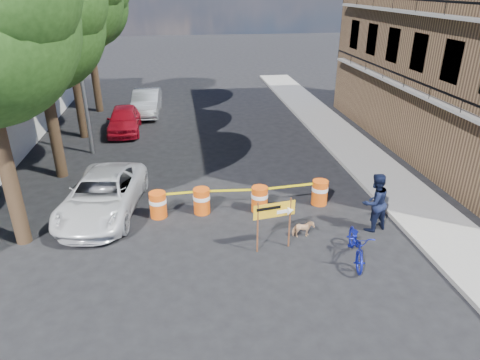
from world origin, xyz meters
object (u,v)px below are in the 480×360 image
object	(u,v)px
barrel_mid_right	(260,199)
sedan_silver	(147,102)
barrel_mid_left	(202,200)
barrel_far_right	(320,192)
barrel_far_left	(158,204)
detour_sign	(279,214)
dog	(303,229)
sedan_red	(124,119)
suv_white	(103,195)
pedestrian	(375,202)
bicycle	(358,230)

from	to	relation	value
barrel_mid_right	sedan_silver	size ratio (longest dim) A/B	0.21
barrel_mid_left	barrel_far_right	world-z (taller)	same
barrel_far_left	detour_sign	xyz separation A→B (m)	(3.58, -2.45, 0.71)
dog	sedan_red	distance (m)	13.25
barrel_mid_right	barrel_far_right	world-z (taller)	same
detour_sign	suv_white	distance (m)	6.21
barrel_mid_left	dog	size ratio (longest dim) A/B	1.38
pedestrian	sedan_silver	xyz separation A→B (m)	(-7.88, 14.70, -0.25)
barrel_far_left	barrel_mid_right	world-z (taller)	same
barrel_far_left	detour_sign	size ratio (longest dim) A/B	0.55
dog	barrel_mid_right	bearing A→B (deg)	26.45
pedestrian	barrel_mid_right	bearing A→B (deg)	-45.37
pedestrian	sedan_red	bearing A→B (deg)	-70.41
barrel_far_right	sedan_silver	bearing A→B (deg)	117.82
detour_sign	pedestrian	bearing A→B (deg)	2.27
barrel_far_left	barrel_far_right	xyz separation A→B (m)	(5.67, 0.14, 0.00)
pedestrian	bicycle	bearing A→B (deg)	34.39
barrel_far_left	barrel_mid_right	xyz separation A→B (m)	(3.46, -0.07, 0.00)
barrel_far_left	pedestrian	xyz separation A→B (m)	(6.81, -1.79, 0.50)
barrel_far_right	bicycle	xyz separation A→B (m)	(-0.03, -3.45, 0.52)
barrel_far_right	pedestrian	bearing A→B (deg)	-59.45
barrel_mid_right	pedestrian	distance (m)	3.80
barrel_mid_left	dog	xyz separation A→B (m)	(3.02, -2.01, -0.20)
barrel_mid_left	barrel_mid_right	world-z (taller)	same
barrel_mid_left	detour_sign	distance (m)	3.36
barrel_far_left	barrel_far_right	distance (m)	5.68
barrel_mid_right	bicycle	xyz separation A→B (m)	(2.19, -3.24, 0.52)
pedestrian	sedan_silver	size ratio (longest dim) A/B	0.44
barrel_mid_left	sedan_red	size ratio (longest dim) A/B	0.22
bicycle	sedan_red	distance (m)	15.02
suv_white	sedan_silver	bearing A→B (deg)	94.09
barrel_far_right	dog	xyz separation A→B (m)	(-1.19, -2.08, -0.20)
pedestrian	suv_white	world-z (taller)	pedestrian
sedan_silver	detour_sign	bearing A→B (deg)	-70.70
barrel_far_left	barrel_mid_right	size ratio (longest dim) A/B	1.00
barrel_mid_left	pedestrian	world-z (taller)	pedestrian
suv_white	barrel_far_left	bearing A→B (deg)	-7.78
bicycle	sedan_silver	distance (m)	17.56
barrel_far_left	sedan_silver	xyz separation A→B (m)	(-1.07, 12.91, 0.25)
barrel_far_right	sedan_red	world-z (taller)	sedan_red
barrel_mid_left	barrel_mid_right	xyz separation A→B (m)	(1.99, -0.14, 0.00)
barrel_mid_left	sedan_silver	world-z (taller)	sedan_silver
pedestrian	detour_sign	bearing A→B (deg)	-6.77
barrel_far_right	sedan_silver	distance (m)	14.45
dog	sedan_silver	distance (m)	15.86
dog	suv_white	bearing A→B (deg)	66.36
barrel_mid_right	detour_sign	distance (m)	2.48
barrel_far_left	barrel_mid_left	xyz separation A→B (m)	(1.47, 0.07, 0.00)
pedestrian	dog	bearing A→B (deg)	-14.57
detour_sign	sedan_silver	size ratio (longest dim) A/B	0.37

